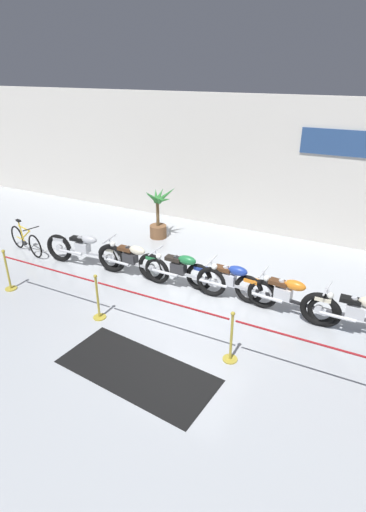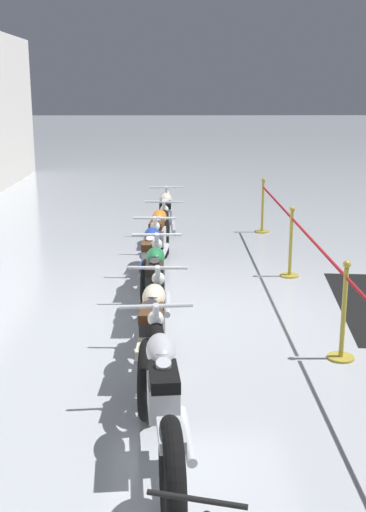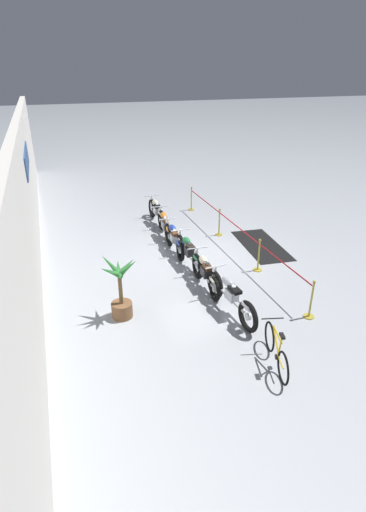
{
  "view_description": "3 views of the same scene",
  "coord_description": "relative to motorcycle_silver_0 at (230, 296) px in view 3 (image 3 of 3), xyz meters",
  "views": [
    {
      "loc": [
        3.33,
        -6.96,
        4.92
      ],
      "look_at": [
        -0.46,
        0.45,
        0.95
      ],
      "focal_mm": 28.0,
      "sensor_mm": 36.0,
      "label": 1
    },
    {
      "loc": [
        -7.69,
        0.38,
        2.71
      ],
      "look_at": [
        -0.68,
        0.26,
        0.88
      ],
      "focal_mm": 45.0,
      "sensor_mm": 36.0,
      "label": 2
    },
    {
      "loc": [
        -11.21,
        4.4,
        5.78
      ],
      "look_at": [
        -1.17,
        0.96,
        0.67
      ],
      "focal_mm": 28.0,
      "sensor_mm": 36.0,
      "label": 3
    }
  ],
  "objects": [
    {
      "name": "ground_plane",
      "position": [
        3.41,
        -0.46,
        -0.48
      ],
      "size": [
        120.0,
        120.0,
        0.0
      ],
      "primitive_type": "plane",
      "color": "#B2B7BC"
    },
    {
      "name": "back_wall",
      "position": [
        3.42,
        4.67,
        1.62
      ],
      "size": [
        28.0,
        0.29,
        4.2
      ],
      "color": "silver",
      "rests_on": "ground"
    },
    {
      "name": "motorcycle_silver_0",
      "position": [
        0.0,
        0.0,
        0.0
      ],
      "size": [
        2.47,
        0.62,
        0.97
      ],
      "color": "black",
      "rests_on": "ground"
    },
    {
      "name": "motorcycle_cream_1",
      "position": [
        1.44,
        0.11,
        -0.02
      ],
      "size": [
        2.22,
        0.62,
        0.92
      ],
      "color": "black",
      "rests_on": "ground"
    },
    {
      "name": "motorcycle_green_2",
      "position": [
        2.82,
        0.13,
        -0.01
      ],
      "size": [
        2.38,
        0.62,
        0.95
      ],
      "color": "black",
      "rests_on": "ground"
    },
    {
      "name": "motorcycle_blue_3",
      "position": [
        4.06,
        0.21,
        -0.03
      ],
      "size": [
        2.28,
        0.62,
        0.93
      ],
      "color": "black",
      "rests_on": "ground"
    },
    {
      "name": "motorcycle_orange_4",
      "position": [
        5.36,
        0.15,
        -0.02
      ],
      "size": [
        2.39,
        0.62,
        0.93
      ],
      "color": "black",
      "rests_on": "ground"
    },
    {
      "name": "motorcycle_cream_5",
      "position": [
        6.82,
        0.05,
        -0.01
      ],
      "size": [
        2.24,
        0.62,
        0.96
      ],
      "color": "black",
      "rests_on": "ground"
    },
    {
      "name": "bicycle",
      "position": [
        -2.12,
        -0.07,
        -0.11
      ],
      "size": [
        1.65,
        0.59,
        0.95
      ],
      "color": "black",
      "rests_on": "ground"
    },
    {
      "name": "potted_palm_left_of_row",
      "position": [
        0.73,
        2.65,
        0.28
      ],
      "size": [
        0.97,
        0.97,
        1.66
      ],
      "color": "brown",
      "rests_on": "ground"
    },
    {
      "name": "stanchion_far_left",
      "position": [
        2.17,
        -1.81,
        0.24
      ],
      "size": [
        8.8,
        0.28,
        1.05
      ],
      "color": "gold",
      "rests_on": "ground"
    },
    {
      "name": "stanchion_mid_left",
      "position": [
        1.85,
        -1.81,
        -0.13
      ],
      "size": [
        0.28,
        0.28,
        1.05
      ],
      "color": "gold",
      "rests_on": "ground"
    },
    {
      "name": "stanchion_mid_right",
      "position": [
        4.86,
        -1.81,
        -0.13
      ],
      "size": [
        0.28,
        0.28,
        1.05
      ],
      "color": "gold",
      "rests_on": "ground"
    },
    {
      "name": "stanchion_far_right",
      "position": [
        7.88,
        -1.81,
        -0.13
      ],
      "size": [
        0.28,
        0.28,
        1.05
      ],
      "color": "gold",
      "rests_on": "ground"
    },
    {
      "name": "floor_banner",
      "position": [
        3.49,
        -2.85,
        -0.48
      ],
      "size": [
        3.0,
        1.56,
        0.01
      ],
      "primitive_type": "cube",
      "rotation": [
        0.0,
        0.0,
        -0.1
      ],
      "color": "black",
      "rests_on": "ground"
    }
  ]
}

